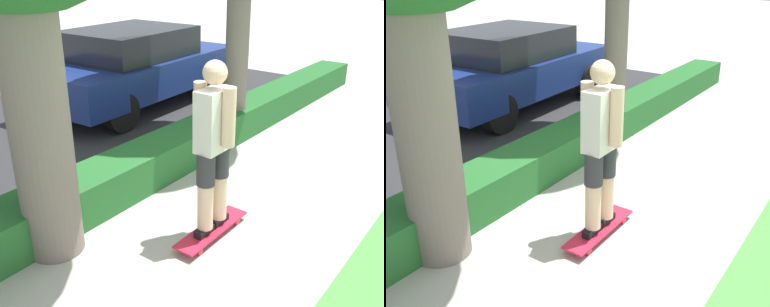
% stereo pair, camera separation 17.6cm
% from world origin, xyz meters
% --- Properties ---
extents(ground_plane, '(60.00, 60.00, 0.00)m').
position_xyz_m(ground_plane, '(0.00, 0.00, 0.00)').
color(ground_plane, '#ADA89E').
extents(street_asphalt, '(13.09, 5.00, 0.01)m').
position_xyz_m(street_asphalt, '(0.00, 4.20, 0.00)').
color(street_asphalt, '#2D2D30').
rests_on(street_asphalt, ground_plane).
extents(hedge_row, '(13.09, 0.60, 0.46)m').
position_xyz_m(hedge_row, '(0.00, 1.60, 0.23)').
color(hedge_row, '#236028').
rests_on(hedge_row, ground_plane).
extents(skateboard, '(0.98, 0.24, 0.09)m').
position_xyz_m(skateboard, '(-0.23, 0.25, 0.07)').
color(skateboard, red).
rests_on(skateboard, ground_plane).
extents(skater_person, '(0.50, 0.44, 1.69)m').
position_xyz_m(skater_person, '(-0.23, 0.25, 0.99)').
color(skater_person, black).
rests_on(skater_person, skateboard).
extents(parked_car_middle, '(4.19, 2.03, 1.44)m').
position_xyz_m(parked_car_middle, '(2.60, 4.00, 0.76)').
color(parked_car_middle, navy).
rests_on(parked_car_middle, ground_plane).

